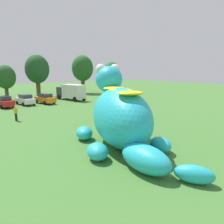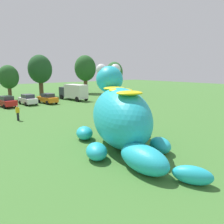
% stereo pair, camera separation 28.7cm
% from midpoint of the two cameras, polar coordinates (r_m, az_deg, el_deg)
% --- Properties ---
extents(ground_plane, '(160.00, 160.00, 0.00)m').
position_cam_midpoint_polar(ground_plane, '(16.72, 2.31, -8.58)').
color(ground_plane, '#427533').
extents(giant_inflatable_creature, '(7.92, 12.26, 6.14)m').
position_cam_midpoint_polar(giant_inflatable_creature, '(15.95, 2.83, -1.16)').
color(giant_inflatable_creature, '#23B2C6').
rests_on(giant_inflatable_creature, ground).
extents(car_red, '(2.36, 4.29, 1.72)m').
position_cam_midpoint_polar(car_red, '(36.64, -25.94, 2.50)').
color(car_red, red).
rests_on(car_red, ground).
extents(car_white, '(2.21, 4.23, 1.72)m').
position_cam_midpoint_polar(car_white, '(37.88, -21.21, 3.12)').
color(car_white, white).
rests_on(car_white, ground).
extents(car_orange, '(2.42, 4.32, 1.72)m').
position_cam_midpoint_polar(car_orange, '(38.11, -16.48, 3.46)').
color(car_orange, orange).
rests_on(car_orange, ground).
extents(box_truck, '(3.18, 6.64, 2.95)m').
position_cam_midpoint_polar(box_truck, '(41.34, -9.94, 5.34)').
color(box_truck, '#333842').
rests_on(box_truck, ground).
extents(tree_centre_left, '(3.68, 3.68, 6.54)m').
position_cam_midpoint_polar(tree_centre_left, '(45.27, -25.56, 8.32)').
color(tree_centre_left, brown).
rests_on(tree_centre_left, ground).
extents(tree_centre, '(4.93, 4.93, 8.74)m').
position_cam_midpoint_polar(tree_centre, '(48.47, -18.35, 10.66)').
color(tree_centre, brown).
rests_on(tree_centre, ground).
extents(tree_centre_right, '(5.12, 5.12, 9.09)m').
position_cam_midpoint_polar(tree_centre_right, '(53.39, -6.95, 11.36)').
color(tree_centre_right, brown).
rests_on(tree_centre_right, ground).
extents(tree_mid_right, '(4.30, 4.30, 7.63)m').
position_cam_midpoint_polar(tree_mid_right, '(55.17, 0.75, 10.43)').
color(tree_mid_right, brown).
rests_on(tree_mid_right, ground).
extents(spectator_near_inflatable, '(0.38, 0.26, 1.71)m').
position_cam_midpoint_polar(spectator_near_inflatable, '(20.51, -2.35, -2.37)').
color(spectator_near_inflatable, '#2D334C').
rests_on(spectator_near_inflatable, ground).
extents(spectator_mid_field, '(0.38, 0.26, 1.71)m').
position_cam_midpoint_polar(spectator_mid_field, '(26.37, -23.42, -0.26)').
color(spectator_mid_field, black).
rests_on(spectator_mid_field, ground).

